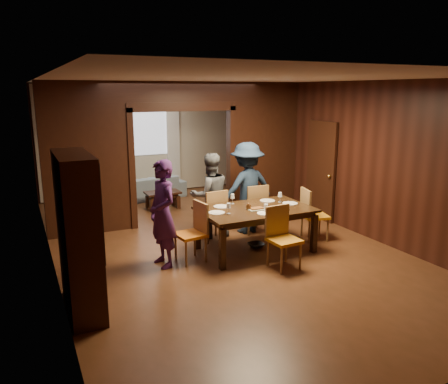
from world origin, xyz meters
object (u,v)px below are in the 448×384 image
dining_table (255,229)px  person_navy (247,188)px  chair_right (315,214)px  person_grey (210,196)px  person_purple (163,214)px  coffee_table (163,200)px  chair_far_l (212,215)px  chair_far_r (253,208)px  sofa (146,188)px  chair_left (190,233)px  chair_near (284,238)px  hutch (78,234)px

dining_table → person_navy: bearing=69.6°
dining_table → chair_right: bearing=1.5°
person_grey → chair_right: (1.69, -0.99, -0.31)m
person_purple → coffee_table: person_purple is taller
person_purple → coffee_table: size_ratio=2.12×
chair_right → chair_far_l: (-1.74, 0.79, 0.00)m
person_navy → person_grey: bearing=-9.6°
person_purple → chair_far_r: (2.09, 0.85, -0.36)m
sofa → chair_far_r: (1.15, -3.56, 0.19)m
person_navy → chair_left: person_navy is taller
chair_right → chair_near: 1.55m
dining_table → chair_left: (-1.19, 0.02, 0.10)m
person_navy → chair_far_l: bearing=4.5°
person_grey → chair_far_r: (0.86, -0.12, -0.31)m
person_grey → chair_far_r: person_grey is taller
sofa → chair_far_l: size_ratio=2.05×
dining_table → coffee_table: dining_table is taller
chair_near → person_grey: bearing=98.8°
sofa → chair_right: chair_right is taller
chair_near → dining_table: bearing=87.9°
chair_far_l → hutch: 3.12m
chair_far_l → hutch: size_ratio=0.48×
person_grey → hutch: 3.24m
sofa → coffee_table: (0.10, -1.08, -0.09)m
person_navy → hutch: bearing=23.4°
sofa → coffee_table: size_ratio=2.49×
coffee_table → chair_left: chair_left is taller
chair_right → person_purple: bearing=103.5°
chair_far_l → chair_far_r: bearing=-179.6°
person_navy → chair_far_r: size_ratio=1.82×
sofa → chair_right: size_ratio=2.05×
coffee_table → chair_far_r: bearing=-67.1°
chair_left → hutch: 2.10m
chair_far_l → person_navy: bearing=-174.3°
chair_far_l → chair_near: (0.48, -1.69, 0.00)m
person_purple → sofa: size_ratio=0.85×
coffee_table → hutch: bearing=-119.6°
coffee_table → hutch: size_ratio=0.40×
person_navy → hutch: 3.84m
dining_table → chair_far_l: size_ratio=1.95×
person_grey → chair_left: (-0.79, -1.00, -0.31)m
person_navy → hutch: hutch is taller
person_grey → chair_near: 1.96m
person_grey → hutch: (-2.61, -1.91, 0.20)m
chair_left → chair_far_l: (0.74, 0.80, 0.00)m
person_grey → chair_left: 1.31m
dining_table → chair_far_r: bearing=62.8°
chair_far_r → hutch: size_ratio=0.48×
chair_right → hutch: 4.43m
chair_left → chair_near: size_ratio=1.00×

